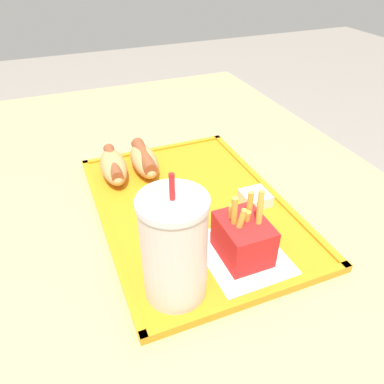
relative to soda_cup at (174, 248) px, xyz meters
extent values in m
cube|color=tan|center=(0.16, -0.10, -0.45)|extent=(1.44, 0.85, 0.72)
cube|color=orange|center=(0.17, -0.09, -0.08)|extent=(0.46, 0.33, 0.01)
cube|color=orange|center=(0.17, -0.25, -0.08)|extent=(0.46, 0.01, 0.00)
cube|color=orange|center=(0.17, 0.06, -0.08)|extent=(0.46, 0.01, 0.00)
cube|color=orange|center=(-0.05, -0.09, -0.08)|extent=(0.01, 0.33, 0.00)
cube|color=orange|center=(0.40, -0.09, -0.08)|extent=(0.01, 0.33, 0.00)
cube|color=white|center=(0.03, -0.12, -0.08)|extent=(0.15, 0.12, 0.00)
cylinder|color=silver|center=(0.00, 0.00, 0.00)|extent=(0.09, 0.09, 0.15)
cylinder|color=silver|center=(0.00, 0.00, 0.07)|extent=(0.09, 0.09, 0.01)
cylinder|color=red|center=(0.00, 0.00, 0.10)|extent=(0.01, 0.01, 0.03)
ellipsoid|color=tan|center=(0.32, 0.01, -0.06)|extent=(0.13, 0.06, 0.04)
cylinder|color=brown|center=(0.32, 0.01, -0.05)|extent=(0.12, 0.03, 0.02)
ellipsoid|color=tan|center=(0.32, -0.05, -0.06)|extent=(0.13, 0.06, 0.04)
cylinder|color=brown|center=(0.32, -0.05, -0.05)|extent=(0.12, 0.03, 0.03)
cube|color=red|center=(0.03, -0.12, -0.05)|extent=(0.09, 0.07, 0.07)
cylinder|color=gold|center=(0.02, -0.11, -0.01)|extent=(0.01, 0.02, 0.06)
cylinder|color=gold|center=(0.03, -0.10, -0.01)|extent=(0.02, 0.02, 0.09)
cylinder|color=gold|center=(0.04, -0.13, -0.01)|extent=(0.01, 0.01, 0.08)
cylinder|color=gold|center=(0.03, -0.12, -0.03)|extent=(0.01, 0.01, 0.06)
cylinder|color=gold|center=(0.02, -0.14, 0.00)|extent=(0.02, 0.01, 0.09)
cylinder|color=gold|center=(0.04, -0.11, -0.02)|extent=(0.02, 0.01, 0.06)
cube|color=silver|center=(0.14, -0.20, -0.07)|extent=(0.05, 0.05, 0.02)
cube|color=white|center=(0.14, -0.20, -0.06)|extent=(0.04, 0.04, 0.00)
camera|label=1|loc=(-0.33, 0.11, 0.33)|focal=35.00mm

